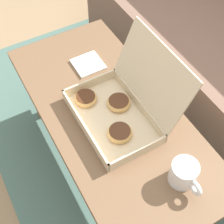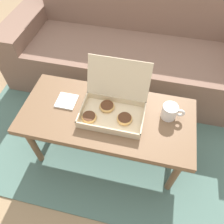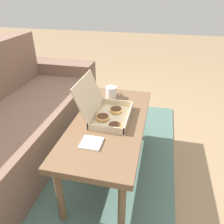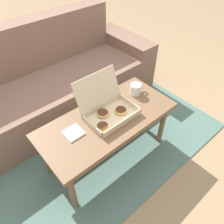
# 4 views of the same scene
# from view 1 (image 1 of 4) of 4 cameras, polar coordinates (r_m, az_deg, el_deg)

# --- Properties ---
(ground_plane) EXTENTS (12.00, 12.00, 0.00)m
(ground_plane) POSITION_cam_1_polar(r_m,az_deg,el_deg) (1.64, 1.91, -8.86)
(ground_plane) COLOR #937756
(area_rug) EXTENTS (2.26, 1.75, 0.01)m
(area_rug) POSITION_cam_1_polar(r_m,az_deg,el_deg) (1.74, 10.48, -4.32)
(area_rug) COLOR #4C6B60
(area_rug) RESTS_ON ground_plane
(coffee_table) EXTENTS (1.07, 0.49, 0.47)m
(coffee_table) POSITION_cam_1_polar(r_m,az_deg,el_deg) (1.27, -0.30, -1.42)
(coffee_table) COLOR brown
(coffee_table) RESTS_ON ground_plane
(pastry_box) EXTENTS (0.38, 0.33, 0.28)m
(pastry_box) POSITION_cam_1_polar(r_m,az_deg,el_deg) (1.17, 1.58, 1.32)
(pastry_box) COLOR beige
(pastry_box) RESTS_ON coffee_table
(coffee_mug) EXTENTS (0.13, 0.09, 0.09)m
(coffee_mug) POSITION_cam_1_polar(r_m,az_deg,el_deg) (1.06, 13.14, -10.92)
(coffee_mug) COLOR white
(coffee_mug) RESTS_ON coffee_table
(napkin_stack) EXTENTS (0.12, 0.12, 0.01)m
(napkin_stack) POSITION_cam_1_polar(r_m,az_deg,el_deg) (1.39, -4.39, 8.71)
(napkin_stack) COLOR white
(napkin_stack) RESTS_ON coffee_table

